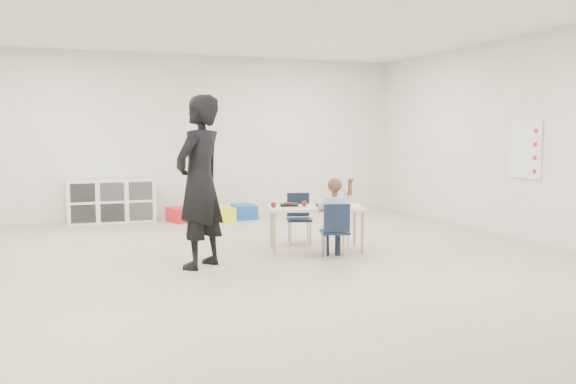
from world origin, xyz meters
name	(u,v)px	position (x,y,z in m)	size (l,w,h in m)	color
room	(262,140)	(0.00, 0.00, 1.40)	(9.00, 9.02, 2.80)	#BAA88F
table	(316,228)	(1.01, 0.90, 0.28)	(1.32, 0.90, 0.55)	#F6E7C5
chair_near	(335,231)	(1.01, 0.36, 0.33)	(0.32, 0.30, 0.66)	#101A31
chair_far	(299,219)	(1.00, 1.44, 0.33)	(0.32, 0.30, 0.66)	#101A31
child	(335,215)	(1.01, 0.36, 0.52)	(0.44, 0.44, 1.04)	#BCD9FF
lunch_tray_near	(325,205)	(1.14, 0.94, 0.57)	(0.22, 0.16, 0.03)	black
lunch_tray_far	(289,205)	(0.71, 1.08, 0.57)	(0.22, 0.16, 0.03)	black
milk_carton	(321,204)	(1.03, 0.80, 0.60)	(0.07, 0.07, 0.10)	white
bread_roll	(341,205)	(1.26, 0.72, 0.59)	(0.09, 0.09, 0.07)	tan
apple_near	(304,203)	(0.89, 0.99, 0.59)	(0.07, 0.07, 0.07)	maroon
apple_far	(273,205)	(0.48, 1.01, 0.59)	(0.07, 0.07, 0.07)	maroon
cubby_shelf	(111,201)	(-1.20, 4.28, 0.35)	(1.40, 0.40, 0.70)	white
rules_poster	(525,149)	(3.98, 0.60, 1.25)	(0.02, 0.60, 0.80)	white
adult	(200,182)	(-0.56, 0.46, 0.94)	(0.69, 0.45, 1.88)	black
bin_red	(182,214)	(-0.11, 3.94, 0.12)	(0.38, 0.48, 0.24)	red
bin_yellow	(220,214)	(0.50, 3.74, 0.12)	(0.38, 0.49, 0.24)	#FFF91A
bin_blue	(244,212)	(0.96, 3.91, 0.12)	(0.38, 0.49, 0.24)	#1650A8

